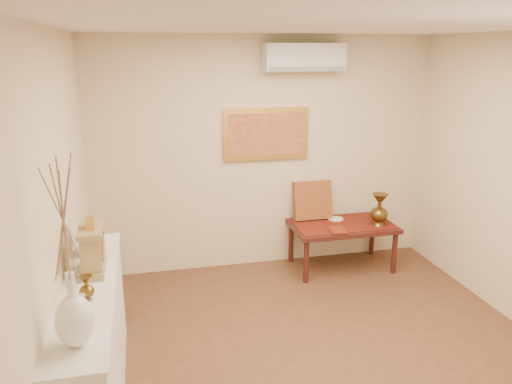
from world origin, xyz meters
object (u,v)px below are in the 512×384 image
object	(u,v)px
white_vase	(67,253)
low_table	(342,229)
brass_urn_tall	(380,206)
mantel_clock	(93,249)
wooden_chest	(93,238)
display_ledge	(94,348)

from	to	relation	value
white_vase	low_table	size ratio (longest dim) A/B	0.91
brass_urn_tall	mantel_clock	bearing A→B (deg)	-153.68
wooden_chest	white_vase	bearing A→B (deg)	-89.63
brass_urn_tall	wooden_chest	distance (m)	3.27
mantel_clock	wooden_chest	bearing A→B (deg)	94.43
display_ledge	wooden_chest	distance (m)	0.86
mantel_clock	low_table	bearing A→B (deg)	31.91
white_vase	low_table	distance (m)	3.87
mantel_clock	white_vase	bearing A→B (deg)	-91.21
brass_urn_tall	mantel_clock	world-z (taller)	mantel_clock
wooden_chest	low_table	xyz separation A→B (m)	(2.67, 1.28, -0.62)
white_vase	display_ledge	size ratio (longest dim) A/B	0.54
low_table	brass_urn_tall	bearing A→B (deg)	-21.34
white_vase	display_ledge	world-z (taller)	white_vase
brass_urn_tall	low_table	world-z (taller)	brass_urn_tall
white_vase	display_ledge	bearing A→B (deg)	90.79
brass_urn_tall	display_ledge	xyz separation A→B (m)	(-3.06, -1.73, -0.30)
brass_urn_tall	mantel_clock	xyz separation A→B (m)	(-3.03, -1.50, 0.37)
brass_urn_tall	wooden_chest	size ratio (longest dim) A/B	1.89
white_vase	low_table	xyz separation A→B (m)	(2.66, 2.61, -1.04)
brass_urn_tall	wooden_chest	xyz separation A→B (m)	(-3.06, -1.13, 0.31)
mantel_clock	low_table	world-z (taller)	mantel_clock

